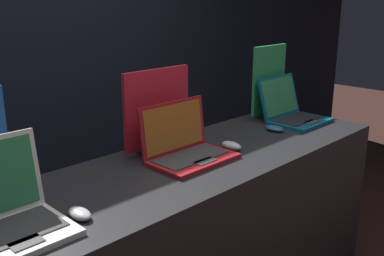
% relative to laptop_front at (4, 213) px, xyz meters
% --- Properties ---
extents(wall_back, '(8.00, 0.05, 2.80)m').
position_rel_laptop_front_xyz_m(wall_back, '(0.86, 1.45, 0.34)').
color(wall_back, black).
rests_on(wall_back, ground_plane).
extents(laptop_front, '(0.33, 0.31, 0.28)m').
position_rel_laptop_front_xyz_m(laptop_front, '(0.00, 0.00, 0.00)').
color(laptop_front, silver).
rests_on(laptop_front, display_counter).
extents(mouse_front, '(0.06, 0.10, 0.03)m').
position_rel_laptop_front_xyz_m(mouse_front, '(0.21, -0.08, -0.05)').
color(mouse_front, '#B2B2B7').
rests_on(mouse_front, display_counter).
extents(laptop_middle, '(0.38, 0.27, 0.25)m').
position_rel_laptop_front_xyz_m(laptop_middle, '(0.85, 0.07, -0.01)').
color(laptop_middle, maroon).
rests_on(laptop_middle, display_counter).
extents(mouse_middle, '(0.06, 0.11, 0.04)m').
position_rel_laptop_front_xyz_m(mouse_middle, '(1.10, 0.01, -0.05)').
color(mouse_middle, '#B2B2B7').
rests_on(mouse_middle, display_counter).
extents(promo_stand_middle, '(0.38, 0.07, 0.39)m').
position_rel_laptop_front_xyz_m(promo_stand_middle, '(0.85, 0.26, 0.12)').
color(promo_stand_middle, black).
rests_on(promo_stand_middle, display_counter).
extents(laptop_back, '(0.34, 0.32, 0.25)m').
position_rel_laptop_front_xyz_m(laptop_back, '(1.73, 0.09, -0.01)').
color(laptop_back, '#0F5170').
rests_on(laptop_back, display_counter).
extents(mouse_back, '(0.07, 0.11, 0.03)m').
position_rel_laptop_front_xyz_m(mouse_back, '(1.50, 0.04, -0.05)').
color(mouse_back, navy).
rests_on(mouse_back, display_counter).
extents(promo_stand_back, '(0.30, 0.07, 0.43)m').
position_rel_laptop_front_xyz_m(promo_stand_back, '(1.73, 0.26, 0.14)').
color(promo_stand_back, black).
rests_on(promo_stand_back, display_counter).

